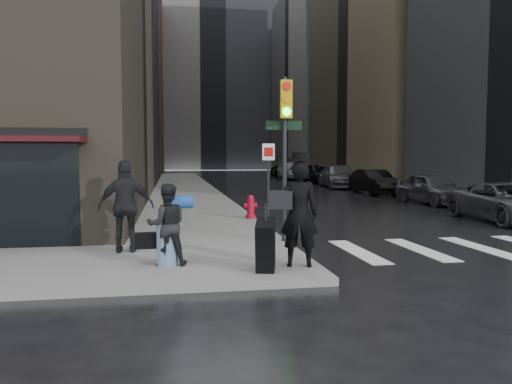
# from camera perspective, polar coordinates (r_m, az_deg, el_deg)

# --- Properties ---
(ground) EXTENTS (140.00, 140.00, 0.00)m
(ground) POSITION_cam_1_polar(r_m,az_deg,el_deg) (10.50, -4.72, -8.41)
(ground) COLOR black
(ground) RESTS_ON ground
(sidewalk_left) EXTENTS (4.00, 50.00, 0.15)m
(sidewalk_left) POSITION_cam_1_polar(r_m,az_deg,el_deg) (37.29, -8.28, 0.68)
(sidewalk_left) COLOR slate
(sidewalk_left) RESTS_ON ground
(sidewalk_right) EXTENTS (3.00, 50.00, 0.15)m
(sidewalk_right) POSITION_cam_1_polar(r_m,az_deg,el_deg) (39.95, 11.46, 0.87)
(sidewalk_right) COLOR slate
(sidewalk_right) RESTS_ON ground
(crosswalk) EXTENTS (8.50, 3.00, 0.01)m
(crosswalk) POSITION_cam_1_polar(r_m,az_deg,el_deg) (14.17, 26.85, -5.55)
(crosswalk) COLOR silver
(crosswalk) RESTS_ON ground
(bldg_left_far) EXTENTS (22.00, 20.00, 26.00)m
(bldg_left_far) POSITION_cam_1_polar(r_m,az_deg,el_deg) (74.01, -19.41, 12.21)
(bldg_left_far) COLOR brown
(bldg_left_far) RESTS_ON ground
(bldg_right_far) EXTENTS (22.00, 20.00, 25.00)m
(bldg_right_far) POSITION_cam_1_polar(r_m,az_deg,el_deg) (74.02, 12.02, 11.96)
(bldg_right_far) COLOR gray
(bldg_right_far) RESTS_ON ground
(bldg_distant) EXTENTS (40.00, 12.00, 32.00)m
(bldg_distant) POSITION_cam_1_polar(r_m,az_deg,el_deg) (89.54, -5.25, 12.91)
(bldg_distant) COLOR gray
(bldg_distant) RESTS_ON ground
(man_overcoat) EXTENTS (1.39, 1.07, 2.24)m
(man_overcoat) POSITION_cam_1_polar(r_m,az_deg,el_deg) (9.53, 4.15, -3.02)
(man_overcoat) COLOR black
(man_overcoat) RESTS_ON ground
(man_jeans) EXTENTS (1.15, 0.66, 1.60)m
(man_jeans) POSITION_cam_1_polar(r_m,az_deg,el_deg) (9.84, -10.19, -3.68)
(man_jeans) COLOR black
(man_jeans) RESTS_ON ground
(man_greycoat) EXTENTS (1.22, 0.56, 2.04)m
(man_greycoat) POSITION_cam_1_polar(r_m,az_deg,el_deg) (11.37, -14.63, -1.60)
(man_greycoat) COLOR black
(man_greycoat) RESTS_ON ground
(traffic_light) EXTENTS (1.01, 0.49, 4.05)m
(traffic_light) POSITION_cam_1_polar(r_m,az_deg,el_deg) (12.31, 3.18, 6.39)
(traffic_light) COLOR black
(traffic_light) RESTS_ON ground
(fire_hydrant) EXTENTS (0.45, 0.35, 0.79)m
(fire_hydrant) POSITION_cam_1_polar(r_m,az_deg,el_deg) (17.11, -0.61, -1.83)
(fire_hydrant) COLOR #B50B21
(fire_hydrant) RESTS_ON ground
(parked_car_0) EXTENTS (2.56, 5.01, 1.35)m
(parked_car_0) POSITION_cam_1_polar(r_m,az_deg,el_deg) (19.32, 26.81, -1.07)
(parked_car_0) COLOR #3E3E43
(parked_car_0) RESTS_ON ground
(parked_car_1) EXTENTS (2.06, 4.52, 1.50)m
(parked_car_1) POSITION_cam_1_polar(r_m,az_deg,el_deg) (25.05, 19.47, 0.39)
(parked_car_1) COLOR #403F45
(parked_car_1) RESTS_ON ground
(parked_car_2) EXTENTS (1.64, 4.52, 1.48)m
(parked_car_2) POSITION_cam_1_polar(r_m,az_deg,el_deg) (30.68, 13.34, 1.13)
(parked_car_2) COLOR black
(parked_car_2) RESTS_ON ground
(parked_car_3) EXTENTS (2.85, 5.83, 1.63)m
(parked_car_3) POSITION_cam_1_polar(r_m,az_deg,el_deg) (36.63, 9.47, 1.77)
(parked_car_3) COLOR #4A4A4F
(parked_car_3) RESTS_ON ground
(parked_car_4) EXTENTS (1.99, 4.91, 1.67)m
(parked_car_4) POSITION_cam_1_polar(r_m,az_deg,el_deg) (42.80, 7.13, 2.15)
(parked_car_4) COLOR black
(parked_car_4) RESTS_ON ground
(parked_car_5) EXTENTS (2.01, 5.09, 1.65)m
(parked_car_5) POSITION_cam_1_polar(r_m,az_deg,el_deg) (48.71, 3.94, 2.39)
(parked_car_5) COLOR #47464B
(parked_car_5) RESTS_ON ground
(parked_car_6) EXTENTS (2.63, 5.18, 1.40)m
(parked_car_6) POSITION_cam_1_polar(r_m,az_deg,el_deg) (55.09, 3.15, 2.47)
(parked_car_6) COLOR black
(parked_car_6) RESTS_ON ground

